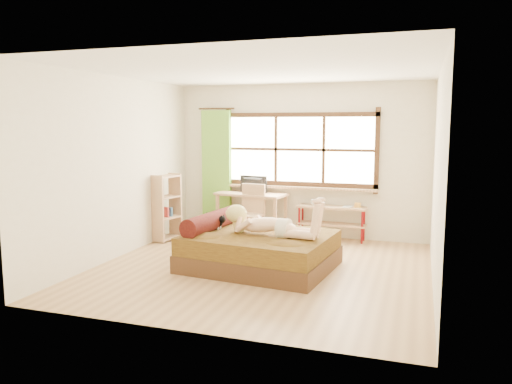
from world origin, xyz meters
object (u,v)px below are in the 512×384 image
(woman, at_px, (269,214))
(kitten, at_px, (215,221))
(bed, at_px, (257,249))
(chair, at_px, (251,209))
(desk, at_px, (251,199))
(bookshelf, at_px, (166,207))
(pipe_shelf, at_px, (332,215))

(woman, height_order, kitten, woman)
(bed, relative_size, chair, 2.16)
(kitten, bearing_deg, bed, -1.47)
(kitten, height_order, desk, desk)
(bookshelf, bearing_deg, desk, 45.30)
(woman, xyz_separation_m, chair, (-0.81, 1.59, -0.24))
(desk, distance_m, bookshelf, 1.51)
(woman, xyz_separation_m, kitten, (-0.87, 0.15, -0.17))
(woman, height_order, pipe_shelf, woman)
(chair, distance_m, pipe_shelf, 1.41)
(woman, relative_size, pipe_shelf, 1.14)
(desk, distance_m, chair, 0.40)
(chair, relative_size, bookshelf, 0.85)
(kitten, distance_m, chair, 1.44)
(bed, distance_m, chair, 1.68)
(desk, relative_size, pipe_shelf, 1.10)
(pipe_shelf, bearing_deg, bookshelf, -159.97)
(kitten, height_order, chair, chair)
(bed, relative_size, woman, 1.55)
(chair, bearing_deg, woman, -54.72)
(chair, distance_m, bookshelf, 1.45)
(desk, bearing_deg, kitten, -80.02)
(chair, relative_size, pipe_shelf, 0.82)
(bed, height_order, woman, woman)
(desk, bearing_deg, bed, -60.81)
(kitten, relative_size, bookshelf, 0.26)
(bed, xyz_separation_m, desk, (-0.73, 1.90, 0.41))
(woman, xyz_separation_m, pipe_shelf, (0.51, 2.07, -0.34))
(bed, bearing_deg, chair, 118.40)
(desk, xyz_separation_m, chair, (0.11, -0.36, -0.13))
(kitten, relative_size, chair, 0.30)
(bed, xyz_separation_m, pipe_shelf, (0.71, 2.02, 0.17))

